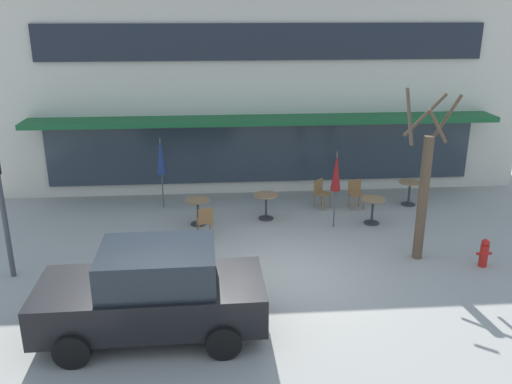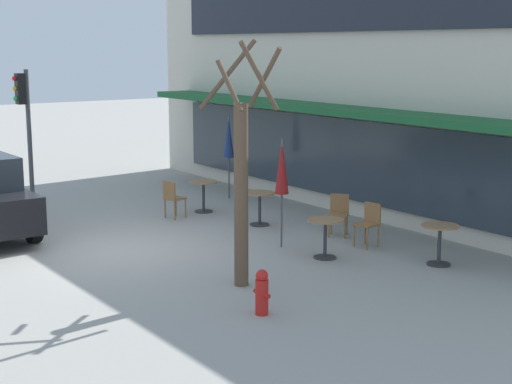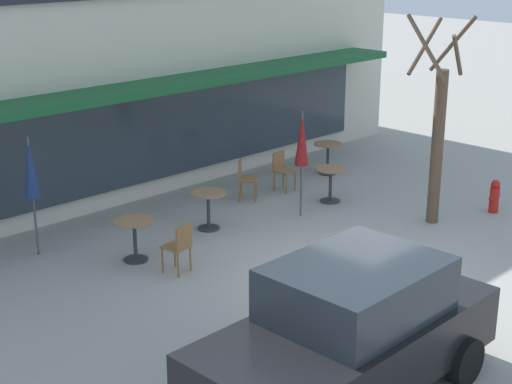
{
  "view_description": "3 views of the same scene",
  "coord_description": "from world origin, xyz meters",
  "px_view_note": "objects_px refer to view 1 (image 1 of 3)",
  "views": [
    {
      "loc": [
        -1.59,
        -11.12,
        5.93
      ],
      "look_at": [
        -0.46,
        2.9,
        1.07
      ],
      "focal_mm": 38.0,
      "sensor_mm": 36.0,
      "label": 1
    },
    {
      "loc": [
        13.96,
        -6.49,
        4.01
      ],
      "look_at": [
        0.65,
        2.93,
        0.95
      ],
      "focal_mm": 55.0,
      "sensor_mm": 36.0,
      "label": 2
    },
    {
      "loc": [
        -9.64,
        -7.38,
        5.49
      ],
      "look_at": [
        0.18,
        2.54,
        0.93
      ],
      "focal_mm": 55.0,
      "sensor_mm": 36.0,
      "label": 3
    }
  ],
  "objects_px": {
    "parked_sedan": "(153,292)",
    "street_tree": "(424,187)",
    "cafe_table_near_wall": "(373,207)",
    "fire_hydrant": "(484,253)",
    "cafe_chair_1": "(356,192)",
    "patio_umbrella_green_folded": "(336,172)",
    "cafe_table_streetside": "(198,208)",
    "patio_umbrella_cream_folded": "(161,157)",
    "cafe_table_mid_patio": "(410,189)",
    "cafe_table_by_tree": "(266,202)",
    "cafe_chair_0": "(321,191)",
    "cafe_chair_2": "(205,220)"
  },
  "relations": [
    {
      "from": "fire_hydrant",
      "to": "patio_umbrella_green_folded",
      "type": "bearing_deg",
      "value": 138.71
    },
    {
      "from": "cafe_chair_1",
      "to": "parked_sedan",
      "type": "distance_m",
      "value": 8.4
    },
    {
      "from": "cafe_chair_0",
      "to": "parked_sedan",
      "type": "bearing_deg",
      "value": -124.47
    },
    {
      "from": "cafe_table_streetside",
      "to": "cafe_table_by_tree",
      "type": "xyz_separation_m",
      "value": [
        1.97,
        0.27,
        0.0
      ]
    },
    {
      "from": "cafe_table_streetside",
      "to": "parked_sedan",
      "type": "height_order",
      "value": "parked_sedan"
    },
    {
      "from": "cafe_chair_1",
      "to": "fire_hydrant",
      "type": "relative_size",
      "value": 1.26
    },
    {
      "from": "cafe_table_near_wall",
      "to": "cafe_chair_0",
      "type": "xyz_separation_m",
      "value": [
        -1.22,
        1.41,
        0.01
      ]
    },
    {
      "from": "cafe_table_streetside",
      "to": "cafe_chair_2",
      "type": "distance_m",
      "value": 1.0
    },
    {
      "from": "patio_umbrella_green_folded",
      "to": "parked_sedan",
      "type": "relative_size",
      "value": 0.52
    },
    {
      "from": "parked_sedan",
      "to": "fire_hydrant",
      "type": "xyz_separation_m",
      "value": [
        7.56,
        2.2,
        -0.53
      ]
    },
    {
      "from": "cafe_table_streetside",
      "to": "parked_sedan",
      "type": "xyz_separation_m",
      "value": [
        -0.69,
        -5.37,
        0.36
      ]
    },
    {
      "from": "street_tree",
      "to": "fire_hydrant",
      "type": "bearing_deg",
      "value": -23.06
    },
    {
      "from": "cafe_table_streetside",
      "to": "cafe_chair_1",
      "type": "xyz_separation_m",
      "value": [
        4.8,
        0.97,
        0.01
      ]
    },
    {
      "from": "patio_umbrella_cream_folded",
      "to": "street_tree",
      "type": "height_order",
      "value": "street_tree"
    },
    {
      "from": "cafe_table_near_wall",
      "to": "cafe_chair_0",
      "type": "distance_m",
      "value": 1.86
    },
    {
      "from": "cafe_table_near_wall",
      "to": "fire_hydrant",
      "type": "xyz_separation_m",
      "value": [
        1.9,
        -2.85,
        -0.16
      ]
    },
    {
      "from": "cafe_table_mid_patio",
      "to": "fire_hydrant",
      "type": "xyz_separation_m",
      "value": [
        0.32,
        -4.27,
        -0.16
      ]
    },
    {
      "from": "cafe_table_near_wall",
      "to": "cafe_chair_1",
      "type": "bearing_deg",
      "value": 97.1
    },
    {
      "from": "cafe_table_near_wall",
      "to": "fire_hydrant",
      "type": "height_order",
      "value": "cafe_table_near_wall"
    },
    {
      "from": "fire_hydrant",
      "to": "parked_sedan",
      "type": "bearing_deg",
      "value": -163.77
    },
    {
      "from": "patio_umbrella_cream_folded",
      "to": "cafe_table_streetside",
      "type": "bearing_deg",
      "value": -53.17
    },
    {
      "from": "cafe_chair_0",
      "to": "parked_sedan",
      "type": "xyz_separation_m",
      "value": [
        -4.43,
        -6.46,
        0.35
      ]
    },
    {
      "from": "patio_umbrella_cream_folded",
      "to": "cafe_chair_2",
      "type": "height_order",
      "value": "patio_umbrella_cream_folded"
    },
    {
      "from": "cafe_table_by_tree",
      "to": "cafe_table_mid_patio",
      "type": "bearing_deg",
      "value": 10.19
    },
    {
      "from": "patio_umbrella_green_folded",
      "to": "parked_sedan",
      "type": "height_order",
      "value": "patio_umbrella_green_folded"
    },
    {
      "from": "patio_umbrella_cream_folded",
      "to": "parked_sedan",
      "type": "xyz_separation_m",
      "value": [
        0.4,
        -6.84,
        -0.75
      ]
    },
    {
      "from": "cafe_table_streetside",
      "to": "parked_sedan",
      "type": "bearing_deg",
      "value": -97.37
    },
    {
      "from": "cafe_table_mid_patio",
      "to": "cafe_chair_1",
      "type": "xyz_separation_m",
      "value": [
        -1.74,
        -0.13,
        0.01
      ]
    },
    {
      "from": "patio_umbrella_cream_folded",
      "to": "fire_hydrant",
      "type": "distance_m",
      "value": 9.3
    },
    {
      "from": "cafe_chair_1",
      "to": "street_tree",
      "type": "distance_m",
      "value": 3.84
    },
    {
      "from": "cafe_table_near_wall",
      "to": "patio_umbrella_cream_folded",
      "type": "distance_m",
      "value": 6.41
    },
    {
      "from": "fire_hydrant",
      "to": "street_tree",
      "type": "bearing_deg",
      "value": 156.94
    },
    {
      "from": "cafe_chair_0",
      "to": "cafe_chair_2",
      "type": "distance_m",
      "value": 4.08
    },
    {
      "from": "parked_sedan",
      "to": "street_tree",
      "type": "xyz_separation_m",
      "value": [
        6.15,
        2.8,
        0.97
      ]
    },
    {
      "from": "cafe_table_streetside",
      "to": "street_tree",
      "type": "distance_m",
      "value": 6.18
    },
    {
      "from": "cafe_table_streetside",
      "to": "street_tree",
      "type": "height_order",
      "value": "street_tree"
    },
    {
      "from": "patio_umbrella_green_folded",
      "to": "patio_umbrella_cream_folded",
      "type": "height_order",
      "value": "same"
    },
    {
      "from": "cafe_table_by_tree",
      "to": "fire_hydrant",
      "type": "relative_size",
      "value": 1.08
    },
    {
      "from": "patio_umbrella_green_folded",
      "to": "cafe_chair_1",
      "type": "bearing_deg",
      "value": 56.05
    },
    {
      "from": "cafe_table_by_tree",
      "to": "cafe_table_mid_patio",
      "type": "relative_size",
      "value": 1.0
    },
    {
      "from": "cafe_table_streetside",
      "to": "patio_umbrella_green_folded",
      "type": "distance_m",
      "value": 4.0
    },
    {
      "from": "patio_umbrella_green_folded",
      "to": "parked_sedan",
      "type": "distance_m",
      "value": 6.68
    },
    {
      "from": "cafe_chair_1",
      "to": "parked_sedan",
      "type": "height_order",
      "value": "parked_sedan"
    },
    {
      "from": "cafe_table_by_tree",
      "to": "patio_umbrella_cream_folded",
      "type": "height_order",
      "value": "patio_umbrella_cream_folded"
    },
    {
      "from": "cafe_table_streetside",
      "to": "cafe_table_mid_patio",
      "type": "distance_m",
      "value": 6.63
    },
    {
      "from": "patio_umbrella_green_folded",
      "to": "fire_hydrant",
      "type": "relative_size",
      "value": 3.12
    },
    {
      "from": "patio_umbrella_green_folded",
      "to": "cafe_table_streetside",
      "type": "bearing_deg",
      "value": 172.55
    },
    {
      "from": "patio_umbrella_cream_folded",
      "to": "cafe_chair_0",
      "type": "xyz_separation_m",
      "value": [
        4.84,
        -0.38,
        -1.1
      ]
    },
    {
      "from": "cafe_chair_2",
      "to": "cafe_chair_0",
      "type": "bearing_deg",
      "value": 30.36
    },
    {
      "from": "cafe_chair_2",
      "to": "parked_sedan",
      "type": "xyz_separation_m",
      "value": [
        -0.91,
        -4.4,
        0.35
      ]
    }
  ]
}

